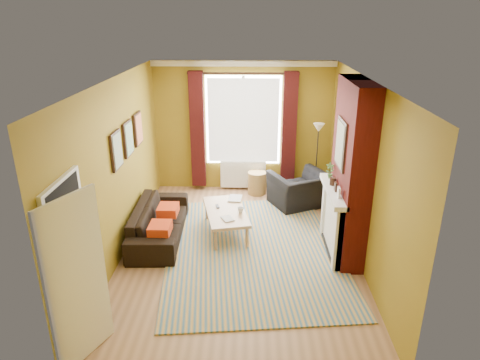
# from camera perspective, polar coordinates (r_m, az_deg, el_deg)

# --- Properties ---
(ground) EXTENTS (5.50, 5.50, 0.00)m
(ground) POSITION_cam_1_polar(r_m,az_deg,el_deg) (7.25, -0.06, -9.22)
(ground) COLOR brown
(ground) RESTS_ON ground
(room_walls) EXTENTS (3.82, 5.54, 2.83)m
(room_walls) POSITION_cam_1_polar(r_m,az_deg,el_deg) (6.93, 5.29, 1.82)
(room_walls) COLOR olive
(room_walls) RESTS_ON ground
(striped_rug) EXTENTS (3.20, 4.16, 0.02)m
(striped_rug) POSITION_cam_1_polar(r_m,az_deg,el_deg) (7.24, 1.67, -9.22)
(striped_rug) COLOR #2F5D81
(striped_rug) RESTS_ON ground
(sofa) EXTENTS (0.87, 2.07, 0.60)m
(sofa) POSITION_cam_1_polar(r_m,az_deg,el_deg) (7.63, -10.73, -5.44)
(sofa) COLOR black
(sofa) RESTS_ON ground
(armchair) EXTENTS (1.37, 1.31, 0.70)m
(armchair) POSITION_cam_1_polar(r_m,az_deg,el_deg) (8.77, 7.91, -1.27)
(armchair) COLOR black
(armchair) RESTS_ON ground
(coffee_table) EXTENTS (0.94, 1.44, 0.44)m
(coffee_table) POSITION_cam_1_polar(r_m,az_deg,el_deg) (7.59, -1.94, -4.39)
(coffee_table) COLOR tan
(coffee_table) RESTS_ON ground
(wicker_stool) EXTENTS (0.46, 0.46, 0.49)m
(wicker_stool) POSITION_cam_1_polar(r_m,az_deg,el_deg) (9.31, 2.27, -0.39)
(wicker_stool) COLOR olive
(wicker_stool) RESTS_ON ground
(floor_lamp) EXTENTS (0.29, 0.29, 1.60)m
(floor_lamp) POSITION_cam_1_polar(r_m,az_deg,el_deg) (8.99, 10.35, 5.33)
(floor_lamp) COLOR black
(floor_lamp) RESTS_ON ground
(book_a) EXTENTS (0.26, 0.28, 0.02)m
(book_a) POSITION_cam_1_polar(r_m,az_deg,el_deg) (7.22, -2.30, -5.32)
(book_a) COLOR #999999
(book_a) RESTS_ON coffee_table
(book_b) EXTENTS (0.27, 0.35, 0.03)m
(book_b) POSITION_cam_1_polar(r_m,az_deg,el_deg) (8.03, -1.51, -2.43)
(book_b) COLOR #999999
(book_b) RESTS_ON coffee_table
(mug) EXTENTS (0.13, 0.13, 0.10)m
(mug) POSITION_cam_1_polar(r_m,az_deg,el_deg) (7.46, 0.08, -4.04)
(mug) COLOR #999999
(mug) RESTS_ON coffee_table
(tv_remote) EXTENTS (0.08, 0.16, 0.02)m
(tv_remote) POSITION_cam_1_polar(r_m,az_deg,el_deg) (7.71, -3.01, -3.52)
(tv_remote) COLOR black
(tv_remote) RESTS_ON coffee_table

